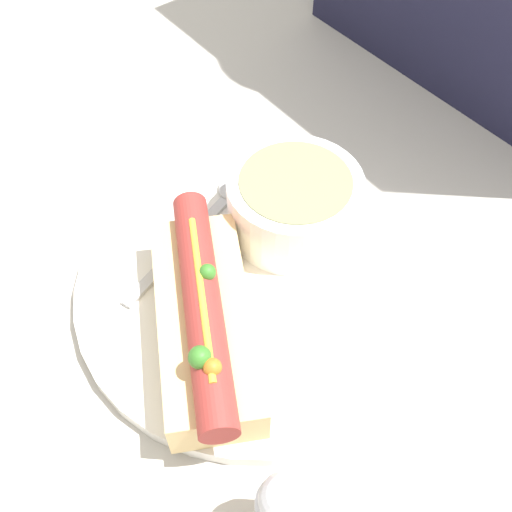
# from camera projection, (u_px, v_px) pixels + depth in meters

# --- Properties ---
(ground_plane) EXTENTS (4.00, 4.00, 0.00)m
(ground_plane) POSITION_uv_depth(u_px,v_px,m) (256.00, 289.00, 0.49)
(ground_plane) COLOR #BCB7AD
(dinner_plate) EXTENTS (0.29, 0.29, 0.01)m
(dinner_plate) POSITION_uv_depth(u_px,v_px,m) (256.00, 284.00, 0.48)
(dinner_plate) COLOR white
(dinner_plate) RESTS_ON ground_plane
(hot_dog) EXTENTS (0.18, 0.14, 0.06)m
(hot_dog) POSITION_uv_depth(u_px,v_px,m) (205.00, 318.00, 0.43)
(hot_dog) COLOR #E5C17F
(hot_dog) RESTS_ON dinner_plate
(soup_bowl) EXTENTS (0.11, 0.11, 0.05)m
(soup_bowl) POSITION_uv_depth(u_px,v_px,m) (294.00, 201.00, 0.49)
(soup_bowl) COLOR white
(soup_bowl) RESTS_ON dinner_plate
(spoon) EXTENTS (0.07, 0.17, 0.01)m
(spoon) POSITION_uv_depth(u_px,v_px,m) (222.00, 202.00, 0.52)
(spoon) COLOR #B7B7BC
(spoon) RESTS_ON dinner_plate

